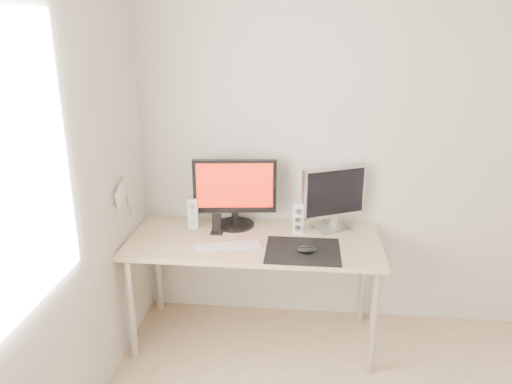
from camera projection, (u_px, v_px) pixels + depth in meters
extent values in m
plane|color=silver|center=(401.00, 149.00, 3.27)|extent=(3.50, 0.00, 3.50)
cube|color=black|center=(303.00, 251.00, 3.01)|extent=(0.45, 0.40, 0.00)
ellipsoid|color=black|center=(306.00, 250.00, 2.97)|extent=(0.12, 0.07, 0.04)
cube|color=#D1B587|center=(254.00, 241.00, 3.18)|extent=(1.60, 0.70, 0.03)
cylinder|color=silver|center=(131.00, 309.00, 3.10)|extent=(0.05, 0.05, 0.70)
cylinder|color=silver|center=(373.00, 323.00, 2.96)|extent=(0.05, 0.05, 0.70)
cylinder|color=silver|center=(158.00, 266.00, 3.64)|extent=(0.05, 0.05, 0.70)
cylinder|color=silver|center=(363.00, 276.00, 3.50)|extent=(0.05, 0.05, 0.70)
cylinder|color=black|center=(235.00, 225.00, 3.39)|extent=(0.29, 0.29, 0.02)
cylinder|color=black|center=(235.00, 215.00, 3.36)|extent=(0.05, 0.05, 0.12)
cube|color=black|center=(235.00, 186.00, 3.29)|extent=(0.55, 0.11, 0.36)
cube|color=#EC380C|center=(235.00, 186.00, 3.26)|extent=(0.50, 0.06, 0.30)
cube|color=#B2B2B5|center=(332.00, 228.00, 3.33)|extent=(0.27, 0.24, 0.01)
cube|color=silver|center=(333.00, 220.00, 3.31)|extent=(0.06, 0.06, 0.10)
cube|color=silver|center=(334.00, 192.00, 3.24)|extent=(0.42, 0.23, 0.34)
cube|color=black|center=(336.00, 193.00, 3.22)|extent=(0.37, 0.18, 0.30)
cube|color=white|center=(194.00, 213.00, 3.33)|extent=(0.07, 0.08, 0.21)
cylinder|color=#B2B2B4|center=(193.00, 223.00, 3.31)|extent=(0.04, 0.01, 0.04)
cylinder|color=#BCBCBF|center=(193.00, 215.00, 3.29)|extent=(0.04, 0.01, 0.04)
cylinder|color=#B1B1B3|center=(192.00, 207.00, 3.27)|extent=(0.04, 0.01, 0.04)
cube|color=white|center=(298.00, 217.00, 3.25)|extent=(0.07, 0.08, 0.21)
cylinder|color=silver|center=(298.00, 228.00, 3.23)|extent=(0.04, 0.01, 0.04)
cylinder|color=silver|center=(298.00, 220.00, 3.21)|extent=(0.04, 0.01, 0.04)
cylinder|color=silver|center=(298.00, 211.00, 3.19)|extent=(0.04, 0.01, 0.04)
cube|color=silver|center=(228.00, 247.00, 3.05)|extent=(0.44, 0.22, 0.01)
cube|color=white|center=(228.00, 246.00, 3.05)|extent=(0.41, 0.20, 0.01)
cube|color=black|center=(217.00, 232.00, 3.26)|extent=(0.08, 0.07, 0.02)
cube|color=black|center=(217.00, 222.00, 3.24)|extent=(0.06, 0.03, 0.12)
cylinder|color=#A57F54|center=(126.00, 196.00, 3.08)|extent=(0.01, 0.10, 0.29)
cube|color=white|center=(121.00, 195.00, 2.99)|extent=(0.00, 0.19, 0.15)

